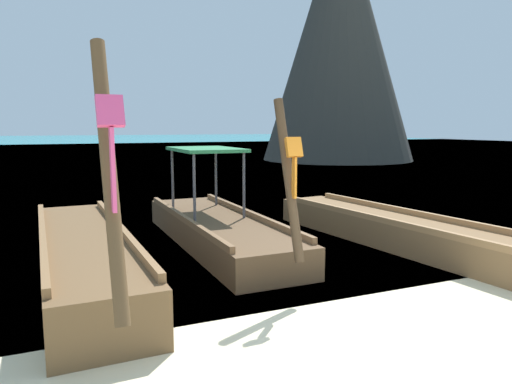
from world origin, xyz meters
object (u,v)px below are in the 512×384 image
longtail_boat_pink_ribbon (84,256)px  longtail_boat_yellow_ribbon (405,232)px  longtail_boat_orange_ribbon (218,228)px  karst_rock (342,39)px

longtail_boat_pink_ribbon → longtail_boat_yellow_ribbon: size_ratio=0.90×
longtail_boat_orange_ribbon → longtail_boat_yellow_ribbon: longtail_boat_yellow_ribbon is taller
longtail_boat_pink_ribbon → longtail_boat_orange_ribbon: size_ratio=1.08×
longtail_boat_orange_ribbon → karst_rock: bearing=51.4°
longtail_boat_pink_ribbon → longtail_boat_yellow_ribbon: longtail_boat_pink_ribbon is taller
longtail_boat_yellow_ribbon → karst_rock: size_ratio=0.43×
longtail_boat_yellow_ribbon → longtail_boat_orange_ribbon: bearing=153.6°
karst_rock → longtail_boat_pink_ribbon: bearing=-131.2°
longtail_boat_pink_ribbon → longtail_boat_orange_ribbon: (2.33, 1.08, -0.02)m
longtail_boat_orange_ribbon → karst_rock: 24.19m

